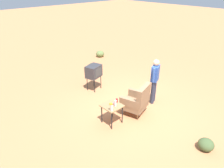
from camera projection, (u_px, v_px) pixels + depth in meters
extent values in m
plane|color=#C17A4C|center=(134.00, 107.00, 7.33)|extent=(60.00, 60.00, 0.00)
cylinder|color=#937047|center=(130.00, 104.00, 7.32)|extent=(0.05, 0.05, 0.22)
cylinder|color=#937047|center=(123.00, 111.00, 6.92)|extent=(0.05, 0.05, 0.22)
cylinder|color=#937047|center=(144.00, 108.00, 7.08)|extent=(0.05, 0.05, 0.22)
cylinder|color=#937047|center=(137.00, 116.00, 6.67)|extent=(0.05, 0.05, 0.22)
cube|color=#8C6B4C|center=(134.00, 104.00, 6.90)|extent=(0.94, 0.94, 0.20)
cube|color=#8C6B4C|center=(144.00, 96.00, 6.57)|extent=(0.77, 0.36, 0.64)
cube|color=#8C6B4C|center=(138.00, 94.00, 7.04)|extent=(0.32, 0.70, 0.26)
cube|color=#8C6B4C|center=(130.00, 103.00, 6.55)|extent=(0.32, 0.70, 0.26)
cylinder|color=black|center=(112.00, 109.00, 6.69)|extent=(0.04, 0.04, 0.60)
cylinder|color=black|center=(102.00, 114.00, 6.42)|extent=(0.04, 0.04, 0.60)
cylinder|color=black|center=(122.00, 115.00, 6.40)|extent=(0.04, 0.04, 0.60)
cylinder|color=black|center=(112.00, 121.00, 6.13)|extent=(0.04, 0.04, 0.60)
cube|color=#937047|center=(112.00, 106.00, 6.27)|extent=(0.56, 0.56, 0.03)
cylinder|color=black|center=(95.00, 86.00, 8.16)|extent=(0.03, 0.03, 0.55)
cylinder|color=black|center=(101.00, 82.00, 8.49)|extent=(0.03, 0.03, 0.55)
cylinder|color=black|center=(87.00, 84.00, 8.32)|extent=(0.03, 0.03, 0.55)
cylinder|color=black|center=(94.00, 80.00, 8.66)|extent=(0.03, 0.03, 0.55)
cube|color=#333338|center=(94.00, 71.00, 8.17)|extent=(0.70, 0.59, 0.48)
cube|color=#383D3F|center=(98.00, 72.00, 8.07)|extent=(0.41, 0.13, 0.34)
cylinder|color=#2D3347|center=(154.00, 90.00, 7.54)|extent=(0.14, 0.14, 0.86)
cylinder|color=#2D3347|center=(153.00, 93.00, 7.38)|extent=(0.14, 0.14, 0.86)
cube|color=#3356A8|center=(155.00, 73.00, 7.14)|extent=(0.42, 0.34, 0.56)
cylinder|color=#3356A8|center=(157.00, 70.00, 7.32)|extent=(0.09, 0.09, 0.50)
cylinder|color=#3356A8|center=(154.00, 75.00, 6.93)|extent=(0.09, 0.09, 0.50)
sphere|color=#DBAD84|center=(156.00, 63.00, 6.96)|extent=(0.22, 0.22, 0.22)
cylinder|color=silver|center=(115.00, 103.00, 6.18)|extent=(0.06, 0.06, 0.20)
cylinder|color=red|center=(117.00, 100.00, 6.40)|extent=(0.07, 0.07, 0.12)
cylinder|color=silver|center=(112.00, 108.00, 5.98)|extent=(0.09, 0.09, 0.18)
sphere|color=yellow|center=(112.00, 104.00, 5.92)|extent=(0.07, 0.07, 0.07)
sphere|color=#E04C66|center=(113.00, 103.00, 5.94)|extent=(0.07, 0.07, 0.07)
sphere|color=orange|center=(110.00, 104.00, 5.91)|extent=(0.07, 0.07, 0.07)
ellipsoid|color=#475B33|center=(206.00, 145.00, 5.45)|extent=(0.41, 0.41, 0.32)
ellipsoid|color=#475B33|center=(93.00, 67.00, 10.03)|extent=(0.56, 0.56, 0.43)
ellipsoid|color=olive|center=(100.00, 54.00, 11.97)|extent=(0.47, 0.47, 0.36)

